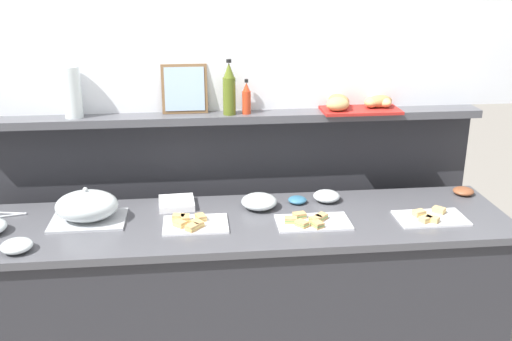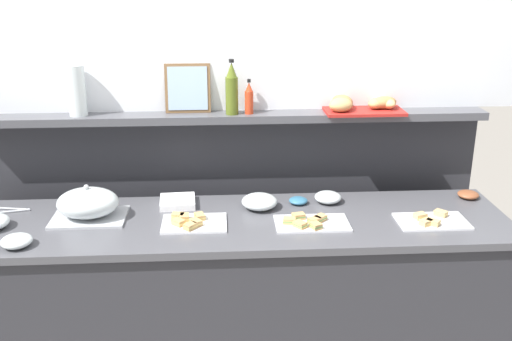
{
  "view_description": "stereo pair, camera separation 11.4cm",
  "coord_description": "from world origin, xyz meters",
  "px_view_note": "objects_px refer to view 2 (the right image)",
  "views": [
    {
      "loc": [
        -0.16,
        -2.47,
        2.04
      ],
      "look_at": [
        0.12,
        0.1,
        1.12
      ],
      "focal_mm": 41.02,
      "sensor_mm": 36.0,
      "label": 1
    },
    {
      "loc": [
        -0.05,
        -2.48,
        2.04
      ],
      "look_at": [
        0.12,
        0.1,
        1.12
      ],
      "focal_mm": 41.02,
      "sensor_mm": 36.0,
      "label": 2
    }
  ],
  "objects_px": {
    "glass_bowl_small": "(259,202)",
    "hot_sauce_bottle": "(249,99)",
    "sandwich_platter_side": "(310,222)",
    "glass_bowl_medium": "(328,198)",
    "water_carafe": "(77,91)",
    "sandwich_platter_rear": "(192,222)",
    "glass_bowl_large": "(17,241)",
    "napkin_stack": "(178,202)",
    "framed_picture": "(188,88)",
    "bread_basket": "(361,105)",
    "sandwich_platter_front": "(431,221)",
    "condiment_bowl_dark": "(468,195)",
    "condiment_bowl_cream": "(298,201)",
    "olive_oil_bottle": "(232,90)",
    "serving_cloche": "(88,204)",
    "serving_tongs": "(12,210)"
  },
  "relations": [
    {
      "from": "sandwich_platter_side",
      "to": "glass_bowl_small",
      "type": "bearing_deg",
      "value": 136.37
    },
    {
      "from": "glass_bowl_small",
      "to": "framed_picture",
      "type": "xyz_separation_m",
      "value": [
        -0.34,
        0.32,
        0.5
      ]
    },
    {
      "from": "condiment_bowl_cream",
      "to": "sandwich_platter_side",
      "type": "bearing_deg",
      "value": -85.25
    },
    {
      "from": "glass_bowl_medium",
      "to": "glass_bowl_small",
      "type": "xyz_separation_m",
      "value": [
        -0.35,
        -0.05,
        0.01
      ]
    },
    {
      "from": "glass_bowl_large",
      "to": "framed_picture",
      "type": "xyz_separation_m",
      "value": [
        0.7,
        0.67,
        0.51
      ]
    },
    {
      "from": "glass_bowl_medium",
      "to": "serving_tongs",
      "type": "xyz_separation_m",
      "value": [
        -1.54,
        -0.02,
        -0.02
      ]
    },
    {
      "from": "napkin_stack",
      "to": "sandwich_platter_rear",
      "type": "bearing_deg",
      "value": -71.31
    },
    {
      "from": "serving_cloche",
      "to": "framed_picture",
      "type": "distance_m",
      "value": 0.76
    },
    {
      "from": "hot_sauce_bottle",
      "to": "bread_basket",
      "type": "distance_m",
      "value": 0.58
    },
    {
      "from": "sandwich_platter_side",
      "to": "glass_bowl_medium",
      "type": "relative_size",
      "value": 2.52
    },
    {
      "from": "condiment_bowl_dark",
      "to": "olive_oil_bottle",
      "type": "xyz_separation_m",
      "value": [
        -1.19,
        0.2,
        0.51
      ]
    },
    {
      "from": "sandwich_platter_side",
      "to": "napkin_stack",
      "type": "relative_size",
      "value": 1.98
    },
    {
      "from": "glass_bowl_small",
      "to": "napkin_stack",
      "type": "distance_m",
      "value": 0.41
    },
    {
      "from": "glass_bowl_large",
      "to": "framed_picture",
      "type": "height_order",
      "value": "framed_picture"
    },
    {
      "from": "sandwich_platter_front",
      "to": "olive_oil_bottle",
      "type": "xyz_separation_m",
      "value": [
        -0.9,
        0.48,
        0.52
      ]
    },
    {
      "from": "olive_oil_bottle",
      "to": "framed_picture",
      "type": "distance_m",
      "value": 0.23
    },
    {
      "from": "sandwich_platter_rear",
      "to": "glass_bowl_small",
      "type": "relative_size",
      "value": 1.69
    },
    {
      "from": "sandwich_platter_side",
      "to": "condiment_bowl_dark",
      "type": "bearing_deg",
      "value": 17.66
    },
    {
      "from": "glass_bowl_medium",
      "to": "serving_tongs",
      "type": "bearing_deg",
      "value": -179.42
    },
    {
      "from": "napkin_stack",
      "to": "water_carafe",
      "type": "distance_m",
      "value": 0.74
    },
    {
      "from": "napkin_stack",
      "to": "olive_oil_bottle",
      "type": "bearing_deg",
      "value": 35.03
    },
    {
      "from": "sandwich_platter_side",
      "to": "sandwich_platter_rear",
      "type": "xyz_separation_m",
      "value": [
        -0.54,
        0.04,
        0.0
      ]
    },
    {
      "from": "glass_bowl_large",
      "to": "water_carafe",
      "type": "height_order",
      "value": "water_carafe"
    },
    {
      "from": "glass_bowl_large",
      "to": "napkin_stack",
      "type": "distance_m",
      "value": 0.77
    },
    {
      "from": "water_carafe",
      "to": "hot_sauce_bottle",
      "type": "bearing_deg",
      "value": -1.09
    },
    {
      "from": "sandwich_platter_side",
      "to": "napkin_stack",
      "type": "xyz_separation_m",
      "value": [
        -0.62,
        0.27,
        0.01
      ]
    },
    {
      "from": "glass_bowl_small",
      "to": "bread_basket",
      "type": "height_order",
      "value": "bread_basket"
    },
    {
      "from": "glass_bowl_medium",
      "to": "serving_tongs",
      "type": "relative_size",
      "value": 0.72
    },
    {
      "from": "olive_oil_bottle",
      "to": "framed_picture",
      "type": "xyz_separation_m",
      "value": [
        -0.22,
        0.06,
        -0.0
      ]
    },
    {
      "from": "glass_bowl_medium",
      "to": "condiment_bowl_dark",
      "type": "distance_m",
      "value": 0.72
    },
    {
      "from": "sandwich_platter_rear",
      "to": "condiment_bowl_dark",
      "type": "xyz_separation_m",
      "value": [
        1.39,
        0.23,
        0.01
      ]
    },
    {
      "from": "condiment_bowl_cream",
      "to": "water_carafe",
      "type": "bearing_deg",
      "value": 167.65
    },
    {
      "from": "napkin_stack",
      "to": "bread_basket",
      "type": "xyz_separation_m",
      "value": [
        0.94,
        0.2,
        0.43
      ]
    },
    {
      "from": "sandwich_platter_side",
      "to": "sandwich_platter_front",
      "type": "height_order",
      "value": "same"
    },
    {
      "from": "glass_bowl_large",
      "to": "napkin_stack",
      "type": "xyz_separation_m",
      "value": [
        0.65,
        0.41,
        -0.01
      ]
    },
    {
      "from": "condiment_bowl_dark",
      "to": "napkin_stack",
      "type": "bearing_deg",
      "value": 179.93
    },
    {
      "from": "napkin_stack",
      "to": "water_carafe",
      "type": "bearing_deg",
      "value": 156.16
    },
    {
      "from": "glass_bowl_small",
      "to": "hot_sauce_bottle",
      "type": "xyz_separation_m",
      "value": [
        -0.04,
        0.26,
        0.45
      ]
    },
    {
      "from": "bread_basket",
      "to": "olive_oil_bottle",
      "type": "bearing_deg",
      "value": -179.32
    },
    {
      "from": "glass_bowl_medium",
      "to": "hot_sauce_bottle",
      "type": "height_order",
      "value": "hot_sauce_bottle"
    },
    {
      "from": "glass_bowl_small",
      "to": "sandwich_platter_rear",
      "type": "bearing_deg",
      "value": -152.11
    },
    {
      "from": "water_carafe",
      "to": "sandwich_platter_rear",
      "type": "bearing_deg",
      "value": -38.52
    },
    {
      "from": "glass_bowl_medium",
      "to": "napkin_stack",
      "type": "xyz_separation_m",
      "value": [
        -0.75,
        0.01,
        -0.01
      ]
    },
    {
      "from": "sandwich_platter_side",
      "to": "framed_picture",
      "type": "distance_m",
      "value": 0.93
    },
    {
      "from": "condiment_bowl_dark",
      "to": "napkin_stack",
      "type": "height_order",
      "value": "condiment_bowl_dark"
    },
    {
      "from": "sandwich_platter_rear",
      "to": "glass_bowl_medium",
      "type": "xyz_separation_m",
      "value": [
        0.67,
        0.22,
        0.01
      ]
    },
    {
      "from": "condiment_bowl_dark",
      "to": "hot_sauce_bottle",
      "type": "distance_m",
      "value": 1.22
    },
    {
      "from": "serving_cloche",
      "to": "sandwich_platter_rear",
      "type": "bearing_deg",
      "value": -11.11
    },
    {
      "from": "serving_cloche",
      "to": "glass_bowl_medium",
      "type": "bearing_deg",
      "value": 6.38
    },
    {
      "from": "sandwich_platter_front",
      "to": "condiment_bowl_cream",
      "type": "xyz_separation_m",
      "value": [
        -0.58,
        0.26,
        0.01
      ]
    }
  ]
}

